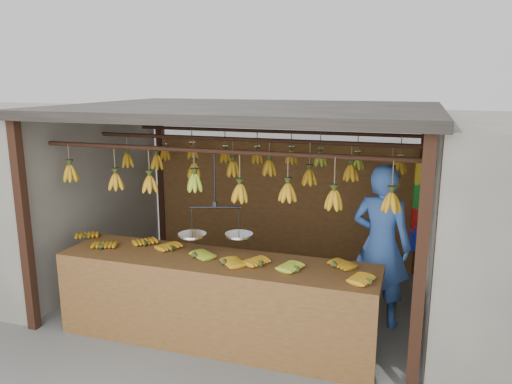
% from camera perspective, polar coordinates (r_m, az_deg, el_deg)
% --- Properties ---
extents(ground, '(80.00, 80.00, 0.00)m').
position_cam_1_polar(ground, '(6.47, -0.84, -11.88)').
color(ground, '#5B5B57').
extents(stall, '(4.30, 3.30, 2.40)m').
position_cam_1_polar(stall, '(6.23, 0.08, 6.09)').
color(stall, black).
rests_on(stall, ground).
extents(neighbor_left, '(3.00, 3.00, 2.30)m').
position_cam_1_polar(neighbor_left, '(7.98, -26.16, 0.27)').
color(neighbor_left, slate).
rests_on(neighbor_left, ground).
extents(counter, '(3.50, 0.76, 0.96)m').
position_cam_1_polar(counter, '(5.13, -5.10, -10.11)').
color(counter, brown).
rests_on(counter, ground).
extents(hanging_bananas, '(3.61, 2.24, 0.38)m').
position_cam_1_polar(hanging_bananas, '(5.98, -0.84, 2.49)').
color(hanging_bananas, '#B17912').
rests_on(hanging_bananas, ground).
extents(balance_scale, '(0.74, 0.43, 0.89)m').
position_cam_1_polar(balance_scale, '(5.18, -4.65, -4.43)').
color(balance_scale, black).
rests_on(balance_scale, ground).
extents(vendor, '(0.75, 0.59, 1.82)m').
position_cam_1_polar(vendor, '(5.69, 14.09, -5.93)').
color(vendor, '#3359A5').
rests_on(vendor, ground).
extents(bag_bundles, '(0.08, 0.26, 1.27)m').
position_cam_1_polar(bag_bundles, '(7.11, 17.77, -1.49)').
color(bag_bundles, yellow).
rests_on(bag_bundles, ground).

